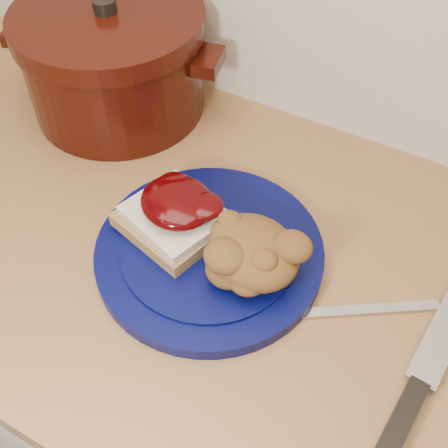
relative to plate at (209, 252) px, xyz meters
The scene contains 8 objects.
base_cabinet 0.48m from the plate, 18.70° to the left, with size 4.00×0.60×0.86m, color beige.
plate is the anchor object (origin of this frame).
sandwich 0.07m from the plate, behind, with size 0.15×0.13×0.06m.
stuffing_mound 0.08m from the plate, ahead, with size 0.12×0.10×0.06m, color brown.
chef_knife 0.29m from the plate, 12.26° to the right, with size 0.06×0.32×0.02m.
butter_knife 0.21m from the plate, ahead, with size 0.17×0.01×0.00m, color silver.
dutch_oven 0.35m from the plate, 144.51° to the left, with size 0.34×0.34×0.18m.
pepper_grinder 0.31m from the plate, 145.56° to the left, with size 0.07×0.07×0.11m.
Camera 1 is at (0.18, 1.12, 1.47)m, focal length 45.00 mm.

